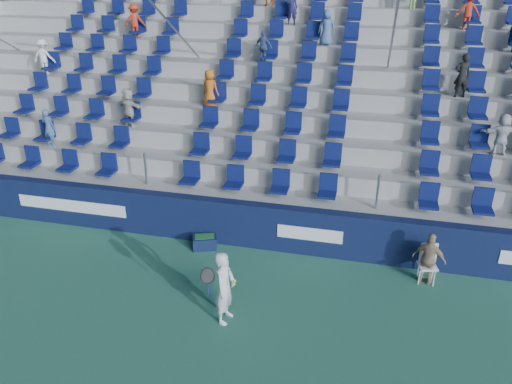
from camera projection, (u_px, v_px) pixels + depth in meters
ground at (214, 324)px, 10.09m from camera, size 70.00×70.00×0.00m
sponsor_wall at (252, 225)px, 12.60m from camera, size 24.00×0.32×1.20m
grandstand at (289, 111)px, 16.42m from camera, size 24.00×8.17×6.63m
tennis_player at (224, 287)px, 9.89m from camera, size 0.69×0.64×1.59m
line_judge_chair at (428, 260)px, 11.29m from camera, size 0.47×0.48×0.90m
line_judge at (429, 259)px, 11.12m from camera, size 0.80×0.51×1.26m
ball_bin at (205, 242)px, 12.67m from camera, size 0.70×0.57×0.34m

